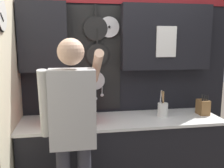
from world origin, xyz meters
name	(u,v)px	position (x,y,z in m)	size (l,w,h in m)	color
base_cabinet_counter	(122,158)	(0.00, 0.00, 0.45)	(2.19, 0.62, 0.92)	black
back_wall_unit	(121,64)	(0.03, 0.28, 1.49)	(2.76, 0.22, 2.46)	black
side_wall	(3,102)	(-1.11, -0.40, 1.25)	(0.07, 1.60, 2.46)	beige
microwave	(70,107)	(-0.56, 0.01, 1.07)	(0.52, 0.35, 0.31)	red
knife_block	(203,107)	(0.96, 0.01, 1.00)	(0.11, 0.15, 0.25)	brown
utensil_crock	(163,109)	(0.47, 0.02, 1.00)	(0.12, 0.12, 0.30)	white
person	(73,123)	(-0.54, -0.53, 1.07)	(0.54, 0.63, 1.78)	#383842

